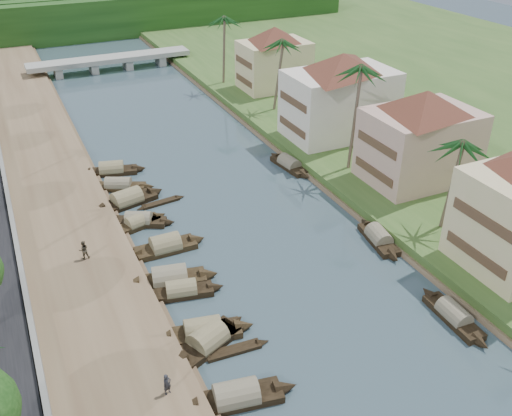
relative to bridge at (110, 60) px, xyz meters
name	(u,v)px	position (x,y,z in m)	size (l,w,h in m)	color
ground	(320,316)	(0.00, -72.00, -1.72)	(220.00, 220.00, 0.00)	#374B53
left_bank	(64,232)	(-16.00, -52.00, -1.32)	(10.00, 180.00, 0.80)	brown
right_bank	(374,163)	(19.00, -52.00, -1.12)	(16.00, 180.00, 1.20)	#325321
retaining_wall	(15,234)	(-20.20, -52.00, -0.37)	(0.40, 180.00, 1.10)	#65645E
treeline	(79,17)	(0.00, 28.00, 2.28)	(120.00, 14.00, 8.00)	#14360E
bridge	(110,60)	(0.00, 0.00, 0.00)	(28.00, 4.00, 2.40)	#98988E
building_mid	(421,135)	(19.99, -58.00, 4.41)	(14.11, 14.11, 9.70)	tan
building_far	(340,94)	(18.99, -44.00, 4.66)	(15.59, 15.59, 10.20)	silver
building_distant	(274,57)	(19.99, -24.00, 4.16)	(12.62, 12.62, 9.20)	beige
sampan_3	(236,397)	(-9.14, -76.94, -1.31)	(8.55, 3.09, 2.25)	black
sampan_4	(203,332)	(-8.95, -70.34, -1.31)	(8.06, 3.19, 2.24)	black
sampan_5	(208,341)	(-8.96, -71.39, -1.30)	(7.62, 4.76, 2.38)	black
sampan_6	(170,279)	(-9.23, -63.22, -1.30)	(8.55, 3.53, 2.46)	black
sampan_7	(181,291)	(-8.86, -65.10, -1.31)	(7.27, 2.87, 1.94)	black
sampan_8	(166,247)	(-8.09, -58.39, -1.30)	(7.71, 2.16, 2.36)	black
sampan_9	(139,221)	(-9.12, -52.93, -1.32)	(7.09, 4.56, 1.89)	black
sampan_10	(138,223)	(-9.32, -53.38, -1.32)	(6.51, 3.00, 1.82)	black
sampan_11	(127,201)	(-9.16, -48.53, -1.30)	(8.82, 3.94, 2.44)	black
sampan_12	(118,186)	(-9.20, -44.83, -1.32)	(7.82, 4.74, 1.94)	black
sampan_13	(112,170)	(-9.01, -40.74, -1.31)	(8.05, 3.50, 2.17)	black
sampan_14	(453,316)	(8.93, -76.70, -1.32)	(1.82, 7.78, 1.92)	black
sampan_15	(379,238)	(10.15, -65.38, -1.31)	(2.71, 7.75, 2.06)	black
sampan_16	(289,165)	(10.03, -47.98, -1.31)	(2.42, 8.09, 1.98)	black
canoe_1	(234,351)	(-7.55, -72.74, -1.62)	(5.57, 1.18, 0.89)	black
canoe_2	(161,203)	(-6.00, -49.88, -1.62)	(5.52, 1.54, 0.79)	black
palm_1	(458,146)	(16.00, -67.06, 7.57)	(3.20, 3.20, 9.82)	brown
palm_2	(358,70)	(15.00, -52.86, 10.50)	(3.20, 3.20, 12.86)	brown
palm_3	(277,43)	(16.00, -32.60, 8.60)	(3.20, 3.20, 10.86)	brown
palm_7	(222,19)	(14.00, -18.32, 9.19)	(3.20, 3.20, 11.51)	brown
tree_6	(367,88)	(24.00, -42.39, 4.34)	(5.00, 5.00, 6.99)	#463928
person_near	(167,384)	(-13.07, -75.11, -0.14)	(0.57, 0.37, 1.56)	#23242A
person_far	(84,250)	(-15.07, -57.72, -0.07)	(0.83, 0.65, 1.71)	#383327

